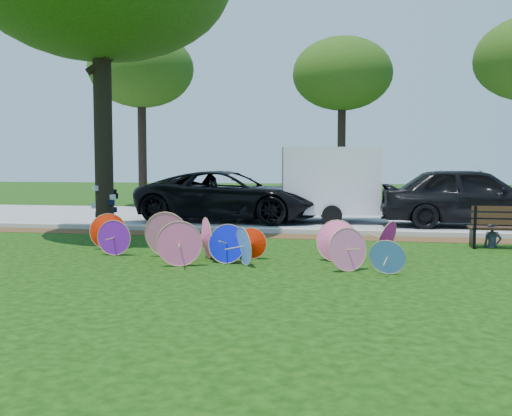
{
  "coord_description": "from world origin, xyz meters",
  "views": [
    {
      "loc": [
        2.67,
        -9.6,
        1.8
      ],
      "look_at": [
        0.5,
        2.0,
        0.9
      ],
      "focal_mm": 40.0,
      "sensor_mm": 36.0,
      "label": 1
    }
  ],
  "objects": [
    {
      "name": "ground",
      "position": [
        0.0,
        0.0,
        0.0
      ],
      "size": [
        90.0,
        90.0,
        0.0
      ],
      "primitive_type": "plane",
      "color": "black",
      "rests_on": "ground"
    },
    {
      "name": "mulch_strip",
      "position": [
        0.0,
        4.5,
        0.01
      ],
      "size": [
        90.0,
        1.0,
        0.01
      ],
      "primitive_type": "cube",
      "color": "#472D16",
      "rests_on": "ground"
    },
    {
      "name": "curb",
      "position": [
        0.0,
        5.2,
        0.06
      ],
      "size": [
        90.0,
        0.3,
        0.12
      ],
      "primitive_type": "cube",
      "color": "#B7B5AD",
      "rests_on": "ground"
    },
    {
      "name": "street",
      "position": [
        0.0,
        9.35,
        0.01
      ],
      "size": [
        90.0,
        8.0,
        0.01
      ],
      "primitive_type": "cube",
      "color": "gray",
      "rests_on": "ground"
    },
    {
      "name": "parasol_pile",
      "position": [
        0.28,
        0.71,
        0.38
      ],
      "size": [
        6.51,
        2.18,
        0.92
      ],
      "color": "#D21769",
      "rests_on": "ground"
    },
    {
      "name": "black_van",
      "position": [
        -1.5,
        8.0,
        0.8
      ],
      "size": [
        5.87,
        2.93,
        1.6
      ],
      "primitive_type": "imported",
      "rotation": [
        0.0,
        0.0,
        1.52
      ],
      "color": "black",
      "rests_on": "ground"
    },
    {
      "name": "dark_pickup",
      "position": [
        5.75,
        7.67,
        0.87
      ],
      "size": [
        5.2,
        2.25,
        1.75
      ],
      "primitive_type": "imported",
      "rotation": [
        0.0,
        0.0,
        1.61
      ],
      "color": "black",
      "rests_on": "ground"
    },
    {
      "name": "cargo_trailer",
      "position": [
        1.68,
        8.24,
        1.31
      ],
      "size": [
        3.09,
        2.17,
        2.62
      ],
      "primitive_type": "cube",
      "rotation": [
        0.0,
        0.0,
        0.12
      ],
      "color": "silver",
      "rests_on": "ground"
    },
    {
      "name": "park_bench",
      "position": [
        5.82,
        3.39,
        0.46
      ],
      "size": [
        1.76,
        0.7,
        0.91
      ],
      "primitive_type": null,
      "rotation": [
        0.0,
        0.0,
        -0.02
      ],
      "color": "black",
      "rests_on": "ground"
    },
    {
      "name": "person_left",
      "position": [
        5.47,
        3.44,
        0.54
      ],
      "size": [
        0.42,
        0.3,
        1.08
      ],
      "primitive_type": "imported",
      "rotation": [
        0.0,
        0.0,
        0.12
      ],
      "color": "#353D49",
      "rests_on": "ground"
    },
    {
      "name": "bg_trees",
      "position": [
        1.4,
        14.39,
        5.77
      ],
      "size": [
        19.87,
        7.23,
        7.4
      ],
      "color": "black",
      "rests_on": "ground"
    }
  ]
}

